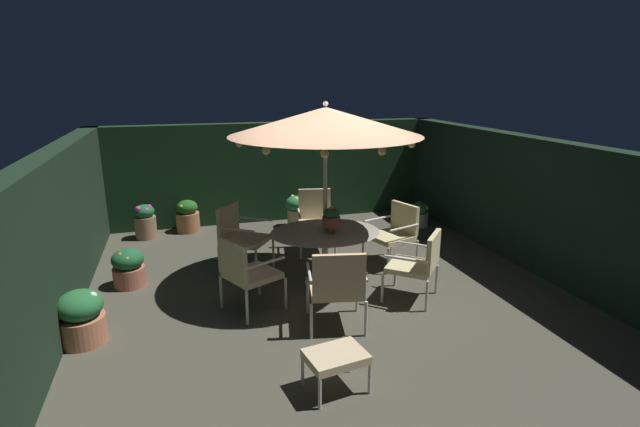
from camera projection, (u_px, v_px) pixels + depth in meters
ground_plane at (328, 293)px, 6.53m from camera, size 6.85×7.72×0.02m
hedge_backdrop_rear at (273, 172)px, 9.68m from camera, size 6.85×0.30×1.96m
hedge_backdrop_left at (48, 247)px, 5.36m from camera, size 0.30×7.72×1.96m
hedge_backdrop_right at (538, 205)px, 7.16m from camera, size 0.30×7.72×1.96m
patio_dining_table at (325, 241)px, 6.69m from camera, size 1.54×1.29×0.76m
patio_umbrella at (325, 122)px, 6.25m from camera, size 2.55×2.55×2.51m
centerpiece_planter at (331, 218)px, 6.53m from camera, size 0.24×0.24×0.37m
patio_chair_north at (395, 230)px, 7.43m from camera, size 0.78×0.77×0.93m
patio_chair_northeast at (316, 217)px, 7.98m from camera, size 0.69×0.71×1.02m
patio_chair_east at (240, 233)px, 7.11m from camera, size 0.86×0.86×1.00m
patio_chair_southeast at (246, 270)px, 5.85m from camera, size 0.80×0.80×0.93m
patio_chair_south at (337, 284)px, 5.43m from camera, size 0.75×0.75×0.98m
patio_chair_southwest at (419, 261)px, 6.18m from camera, size 0.85×0.85×0.92m
ottoman_footrest at (336, 358)px, 4.40m from camera, size 0.59×0.48×0.38m
potted_plant_back_center at (188, 216)px, 9.04m from camera, size 0.43×0.43×0.60m
potted_plant_left_far at (420, 214)px, 9.37m from camera, size 0.33×0.33×0.48m
potted_plant_front_corner at (296, 210)px, 9.32m from camera, size 0.42×0.42×0.61m
potted_plant_back_left at (128, 267)px, 6.66m from camera, size 0.43×0.43×0.54m
potted_plant_right_near at (145, 221)px, 8.65m from camera, size 0.38×0.38×0.63m
potted_plant_back_right at (81, 317)px, 5.22m from camera, size 0.49×0.49×0.60m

